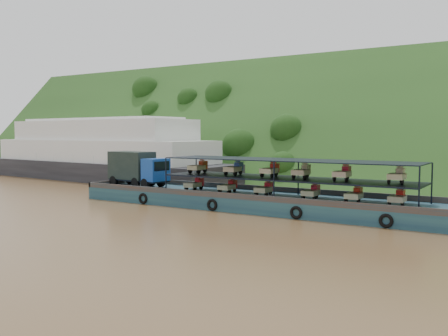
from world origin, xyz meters
The scene contains 4 objects.
ground centered at (0.00, 0.00, 0.00)m, with size 160.00×160.00×0.00m, color brown.
hillside centered at (0.00, 36.00, 0.00)m, with size 140.00×28.00×28.00m, color #1F3D16.
cargo_barge centered at (2.13, -1.24, 1.21)m, with size 35.02×7.18×4.86m.
passenger_ferry centered at (-29.83, 12.44, 3.92)m, with size 45.37×14.34×9.05m.
Camera 1 is at (25.72, -40.97, 6.84)m, focal length 40.00 mm.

